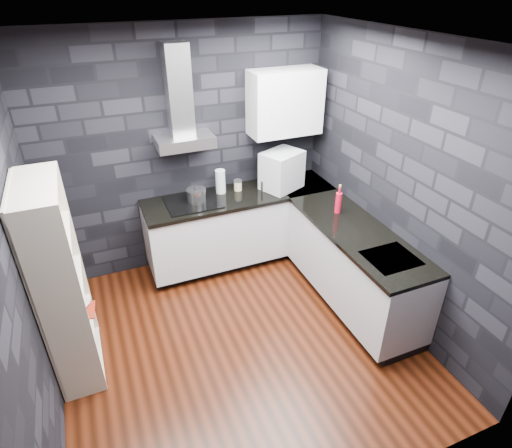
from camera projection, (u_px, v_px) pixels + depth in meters
ground at (241, 341)px, 4.15m from camera, size 3.20×3.20×0.00m
ceiling at (233, 42)px, 2.77m from camera, size 3.20×3.20×0.00m
wall_back at (186, 153)px, 4.75m from camera, size 3.20×0.05×2.70m
wall_front at (349, 371)px, 2.17m from camera, size 3.20×0.05×2.70m
wall_left at (15, 268)px, 2.92m from camera, size 0.05×3.20×2.70m
wall_right at (400, 188)px, 3.99m from camera, size 0.05×3.20×2.70m
toekick_back at (240, 253)px, 5.35m from camera, size 2.18×0.50×0.10m
toekick_right at (352, 296)px, 4.64m from camera, size 0.50×1.78×0.10m
counter_back_cab at (240, 225)px, 5.10m from camera, size 2.20×0.60×0.76m
counter_right_cab at (354, 265)px, 4.41m from camera, size 0.60×1.80×0.76m
counter_back_top at (240, 196)px, 4.89m from camera, size 2.20×0.62×0.04m
counter_right_top at (358, 233)px, 4.20m from camera, size 0.62×1.80×0.04m
counter_corner_top at (302, 184)px, 5.16m from camera, size 0.62×0.62×0.04m
hood_body at (185, 141)px, 4.47m from camera, size 0.60×0.34×0.12m
hood_chimney at (179, 90)px, 4.26m from camera, size 0.24×0.20×0.90m
upper_cabinet at (285, 103)px, 4.70m from camera, size 0.80×0.35×0.70m
cooktop at (193, 202)px, 4.70m from camera, size 0.58×0.50×0.01m
sink_rim at (391, 258)px, 3.80m from camera, size 0.44×0.40×0.01m
pot at (196, 196)px, 4.69m from camera, size 0.27×0.27×0.12m
glass_vase at (220, 181)px, 4.85m from camera, size 0.15×0.15×0.28m
storage_jar at (238, 186)px, 4.94m from camera, size 0.10×0.10×0.11m
utensil_crock at (264, 185)px, 4.94m from camera, size 0.13×0.13×0.12m
appliance_garage at (282, 170)px, 4.90m from camera, size 0.54×0.49×0.44m
red_bottle at (338, 203)px, 4.46m from camera, size 0.07×0.07×0.22m
bookshelf at (61, 285)px, 3.47m from camera, size 0.46×0.84×1.80m
fruit_bowl at (61, 292)px, 3.34m from camera, size 0.27×0.27×0.05m
book_red at (71, 304)px, 3.76m from camera, size 0.18×0.04×0.24m
book_second at (66, 299)px, 3.78m from camera, size 0.14×0.10×0.22m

